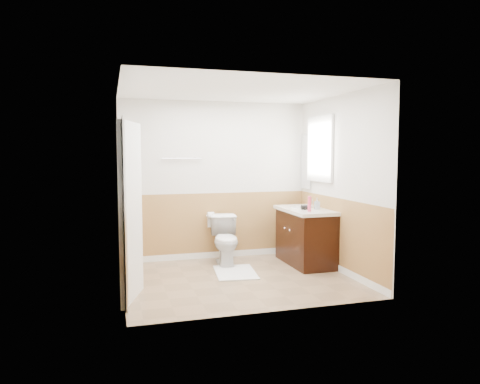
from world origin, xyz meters
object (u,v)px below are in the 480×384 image
object	(u,v)px
lotion_bottle	(309,204)
vanity_cabinet	(306,238)
bath_mat	(235,272)
soap_dispenser	(317,204)
toilet	(226,240)

from	to	relation	value
lotion_bottle	vanity_cabinet	bearing A→B (deg)	73.42
bath_mat	soap_dispenser	xyz separation A→B (m)	(1.29, 0.09, 0.93)
vanity_cabinet	lotion_bottle	bearing A→B (deg)	-106.58
bath_mat	vanity_cabinet	xyz separation A→B (m)	(1.17, 0.22, 0.39)
toilet	vanity_cabinet	world-z (taller)	vanity_cabinet
toilet	lotion_bottle	bearing A→B (deg)	-24.54
vanity_cabinet	lotion_bottle	xyz separation A→B (m)	(-0.10, -0.34, 0.56)
bath_mat	lotion_bottle	xyz separation A→B (m)	(1.07, -0.12, 0.95)
vanity_cabinet	soap_dispenser	xyz separation A→B (m)	(0.12, -0.13, 0.54)
vanity_cabinet	soap_dispenser	bearing A→B (deg)	-46.71
toilet	lotion_bottle	distance (m)	1.39
vanity_cabinet	soap_dispenser	size ratio (longest dim) A/B	6.41
bath_mat	toilet	bearing A→B (deg)	90.00
bath_mat	soap_dispenser	size ratio (longest dim) A/B	4.66
toilet	bath_mat	size ratio (longest dim) A/B	0.92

